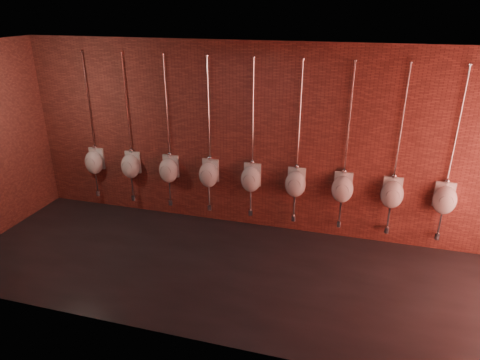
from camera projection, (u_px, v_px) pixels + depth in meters
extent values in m
plane|color=black|center=(235.00, 271.00, 6.43)|extent=(8.50, 8.50, 0.00)
cube|color=black|center=(234.00, 50.00, 5.20)|extent=(8.50, 3.00, 0.04)
cube|color=#9A4438|center=(260.00, 140.00, 7.15)|extent=(8.50, 0.04, 3.20)
cube|color=#9A4438|center=(195.00, 222.00, 4.49)|extent=(8.50, 0.04, 3.20)
ellipsoid|color=white|center=(94.00, 162.00, 8.09)|extent=(0.35, 0.31, 0.46)
cube|color=white|center=(97.00, 158.00, 8.17)|extent=(0.30, 0.04, 0.42)
cylinder|color=#A4A4A4|center=(90.00, 163.00, 7.98)|extent=(0.20, 0.02, 0.20)
cylinder|color=silver|center=(89.00, 103.00, 7.74)|extent=(0.02, 0.02, 1.79)
sphere|color=silver|center=(95.00, 147.00, 8.05)|extent=(0.08, 0.08, 0.08)
cylinder|color=silver|center=(82.00, 51.00, 7.40)|extent=(0.06, 0.06, 0.01)
cylinder|color=silver|center=(97.00, 180.00, 8.23)|extent=(0.03, 0.03, 0.40)
cylinder|color=silver|center=(98.00, 193.00, 8.34)|extent=(0.08, 0.08, 0.11)
cylinder|color=silver|center=(100.00, 191.00, 8.40)|extent=(0.03, 0.15, 0.03)
ellipsoid|color=white|center=(130.00, 166.00, 7.90)|extent=(0.35, 0.31, 0.46)
cube|color=white|center=(133.00, 162.00, 7.98)|extent=(0.30, 0.04, 0.42)
cylinder|color=#A4A4A4|center=(127.00, 167.00, 7.79)|extent=(0.20, 0.02, 0.20)
cylinder|color=silver|center=(127.00, 105.00, 7.55)|extent=(0.02, 0.02, 1.79)
sphere|color=silver|center=(131.00, 150.00, 7.86)|extent=(0.08, 0.08, 0.08)
cylinder|color=silver|center=(121.00, 53.00, 7.20)|extent=(0.06, 0.06, 0.01)
cylinder|color=silver|center=(132.00, 185.00, 8.04)|extent=(0.03, 0.03, 0.40)
cylinder|color=silver|center=(134.00, 197.00, 8.14)|extent=(0.08, 0.08, 0.11)
cylinder|color=silver|center=(136.00, 196.00, 8.21)|extent=(0.03, 0.15, 0.03)
ellipsoid|color=white|center=(168.00, 170.00, 7.71)|extent=(0.35, 0.31, 0.46)
cube|color=white|center=(171.00, 166.00, 7.79)|extent=(0.30, 0.04, 0.42)
cylinder|color=#A4A4A4|center=(166.00, 171.00, 7.59)|extent=(0.20, 0.02, 0.20)
cylinder|color=silver|center=(167.00, 108.00, 7.36)|extent=(0.02, 0.02, 1.79)
sphere|color=silver|center=(169.00, 154.00, 7.67)|extent=(0.08, 0.08, 0.08)
cylinder|color=silver|center=(163.00, 54.00, 7.01)|extent=(0.06, 0.06, 0.01)
cylinder|color=silver|center=(170.00, 189.00, 7.85)|extent=(0.03, 0.03, 0.40)
cylinder|color=silver|center=(171.00, 202.00, 7.95)|extent=(0.08, 0.08, 0.11)
cylinder|color=silver|center=(172.00, 200.00, 8.02)|extent=(0.03, 0.15, 0.03)
ellipsoid|color=white|center=(209.00, 175.00, 7.51)|extent=(0.35, 0.31, 0.46)
cube|color=white|center=(211.00, 170.00, 7.60)|extent=(0.30, 0.04, 0.42)
cylinder|color=#A4A4A4|center=(206.00, 176.00, 7.40)|extent=(0.20, 0.02, 0.20)
cylinder|color=silver|center=(209.00, 111.00, 7.16)|extent=(0.02, 0.02, 1.79)
sphere|color=silver|center=(210.00, 158.00, 7.48)|extent=(0.08, 0.08, 0.08)
cylinder|color=silver|center=(207.00, 56.00, 6.82)|extent=(0.06, 0.06, 0.01)
cylinder|color=silver|center=(209.00, 194.00, 7.66)|extent=(0.03, 0.03, 0.40)
cylinder|color=silver|center=(210.00, 207.00, 7.76)|extent=(0.08, 0.08, 0.11)
cylinder|color=silver|center=(211.00, 205.00, 7.82)|extent=(0.03, 0.15, 0.03)
ellipsoid|color=white|center=(251.00, 179.00, 7.32)|extent=(0.35, 0.31, 0.46)
cube|color=white|center=(252.00, 174.00, 7.40)|extent=(0.30, 0.04, 0.42)
cylinder|color=#A4A4A4|center=(249.00, 180.00, 7.21)|extent=(0.20, 0.02, 0.20)
cylinder|color=silver|center=(253.00, 114.00, 6.97)|extent=(0.02, 0.02, 1.79)
sphere|color=silver|center=(252.00, 162.00, 7.28)|extent=(0.08, 0.08, 0.08)
cylinder|color=silver|center=(254.00, 57.00, 6.63)|extent=(0.06, 0.06, 0.01)
cylinder|color=silver|center=(251.00, 199.00, 7.46)|extent=(0.03, 0.03, 0.40)
cylinder|color=silver|center=(250.00, 212.00, 7.56)|extent=(0.08, 0.08, 0.11)
cylinder|color=silver|center=(252.00, 210.00, 7.63)|extent=(0.03, 0.15, 0.03)
ellipsoid|color=white|center=(295.00, 184.00, 7.13)|extent=(0.35, 0.31, 0.46)
cube|color=white|center=(297.00, 179.00, 7.21)|extent=(0.30, 0.04, 0.42)
cylinder|color=#A4A4A4|center=(294.00, 185.00, 7.01)|extent=(0.20, 0.02, 0.20)
cylinder|color=silver|center=(300.00, 117.00, 6.78)|extent=(0.02, 0.02, 1.79)
sphere|color=silver|center=(297.00, 166.00, 7.09)|extent=(0.08, 0.08, 0.08)
cylinder|color=silver|center=(303.00, 59.00, 6.43)|extent=(0.06, 0.06, 0.01)
cylinder|color=silver|center=(294.00, 204.00, 7.27)|extent=(0.03, 0.03, 0.40)
cylinder|color=silver|center=(294.00, 218.00, 7.37)|extent=(0.08, 0.08, 0.11)
cylinder|color=silver|center=(294.00, 216.00, 7.44)|extent=(0.03, 0.15, 0.03)
ellipsoid|color=white|center=(342.00, 189.00, 6.94)|extent=(0.35, 0.31, 0.46)
cube|color=white|center=(343.00, 184.00, 7.02)|extent=(0.30, 0.04, 0.42)
cylinder|color=#A4A4A4|center=(342.00, 190.00, 6.82)|extent=(0.20, 0.02, 0.20)
cylinder|color=silver|center=(349.00, 120.00, 6.58)|extent=(0.02, 0.02, 1.79)
sphere|color=silver|center=(344.00, 171.00, 6.90)|extent=(0.08, 0.08, 0.08)
cylinder|color=silver|center=(355.00, 61.00, 6.24)|extent=(0.06, 0.06, 0.01)
cylinder|color=silver|center=(340.00, 210.00, 7.08)|extent=(0.03, 0.03, 0.40)
cylinder|color=silver|center=(339.00, 224.00, 7.18)|extent=(0.08, 0.08, 0.11)
cylinder|color=silver|center=(339.00, 221.00, 7.25)|extent=(0.03, 0.15, 0.03)
ellipsoid|color=white|center=(392.00, 195.00, 6.74)|extent=(0.35, 0.31, 0.46)
cube|color=white|center=(392.00, 189.00, 6.82)|extent=(0.30, 0.04, 0.42)
cylinder|color=#A4A4A4|center=(393.00, 196.00, 6.63)|extent=(0.20, 0.02, 0.20)
cylinder|color=silver|center=(402.00, 124.00, 6.39)|extent=(0.02, 0.02, 1.79)
sphere|color=silver|center=(394.00, 176.00, 6.71)|extent=(0.08, 0.08, 0.08)
cylinder|color=silver|center=(411.00, 62.00, 6.05)|extent=(0.06, 0.06, 0.01)
cylinder|color=silver|center=(389.00, 215.00, 6.89)|extent=(0.03, 0.03, 0.40)
cylinder|color=silver|center=(387.00, 230.00, 6.99)|extent=(0.08, 0.08, 0.11)
cylinder|color=silver|center=(387.00, 227.00, 7.05)|extent=(0.03, 0.15, 0.03)
ellipsoid|color=white|center=(445.00, 200.00, 6.55)|extent=(0.35, 0.31, 0.46)
cube|color=white|center=(444.00, 195.00, 6.63)|extent=(0.30, 0.04, 0.42)
cylinder|color=#A4A4A4|center=(446.00, 202.00, 6.44)|extent=(0.20, 0.02, 0.20)
cylinder|color=silver|center=(458.00, 128.00, 6.20)|extent=(0.02, 0.02, 1.79)
sphere|color=silver|center=(447.00, 181.00, 6.51)|extent=(0.08, 0.08, 0.08)
cylinder|color=silver|center=(471.00, 64.00, 5.86)|extent=(0.06, 0.06, 0.01)
cylinder|color=silver|center=(440.00, 222.00, 6.69)|extent=(0.03, 0.03, 0.40)
cylinder|color=silver|center=(437.00, 236.00, 6.79)|extent=(0.08, 0.08, 0.11)
cylinder|color=silver|center=(437.00, 234.00, 6.86)|extent=(0.03, 0.15, 0.03)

